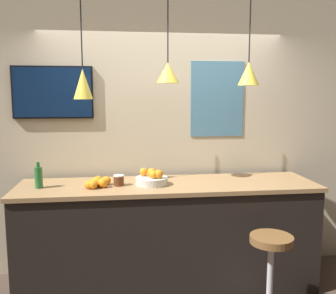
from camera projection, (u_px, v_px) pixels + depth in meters
back_wall at (162, 135)px, 3.97m from camera, size 8.00×0.06×2.90m
service_counter at (168, 235)px, 3.63m from camera, size 2.83×0.74×1.04m
bar_stool at (270, 264)px, 3.04m from camera, size 0.37×0.37×0.75m
fruit_bowl at (152, 179)px, 3.50m from camera, size 0.30×0.30×0.16m
orange_pile at (97, 182)px, 3.43m from camera, size 0.23×0.27×0.09m
juice_bottle at (39, 177)px, 3.37m from camera, size 0.07×0.07×0.24m
spread_jar at (119, 180)px, 3.46m from camera, size 0.10×0.10×0.10m
pendant_lamp_left at (83, 83)px, 3.34m from camera, size 0.17×0.17×0.97m
pendant_lamp_middle at (168, 72)px, 3.42m from camera, size 0.21×0.21×0.82m
pendant_lamp_right at (249, 73)px, 3.52m from camera, size 0.20×0.20×0.84m
mounted_tv at (53, 92)px, 3.72m from camera, size 0.79×0.04×0.52m
wall_poster at (217, 99)px, 3.95m from camera, size 0.57×0.01×0.79m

